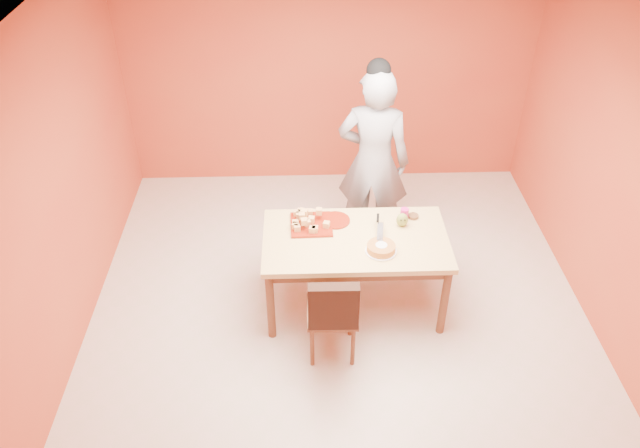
{
  "coord_description": "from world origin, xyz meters",
  "views": [
    {
      "loc": [
        -0.31,
        -3.97,
        4.05
      ],
      "look_at": [
        -0.17,
        0.3,
        0.88
      ],
      "focal_mm": 35.0,
      "sensor_mm": 36.0,
      "label": 1
    }
  ],
  "objects_px": {
    "person": "(373,162)",
    "checker_tin": "(413,216)",
    "dining_chair": "(332,311)",
    "red_dinner_plate": "(335,220)",
    "dining_table": "(355,247)",
    "egg_ornament": "(402,220)",
    "sponge_cake": "(381,248)",
    "magenta_glass": "(404,214)",
    "pastry_platter": "(311,225)"
  },
  "relations": [
    {
      "from": "person",
      "to": "egg_ornament",
      "type": "relative_size",
      "value": 14.64
    },
    {
      "from": "person",
      "to": "magenta_glass",
      "type": "xyz_separation_m",
      "value": [
        0.22,
        -0.66,
        -0.15
      ]
    },
    {
      "from": "person",
      "to": "checker_tin",
      "type": "distance_m",
      "value": 0.74
    },
    {
      "from": "dining_chair",
      "to": "dining_table",
      "type": "bearing_deg",
      "value": 69.61
    },
    {
      "from": "sponge_cake",
      "to": "egg_ornament",
      "type": "distance_m",
      "value": 0.42
    },
    {
      "from": "dining_chair",
      "to": "sponge_cake",
      "type": "relative_size",
      "value": 3.77
    },
    {
      "from": "dining_chair",
      "to": "egg_ornament",
      "type": "height_order",
      "value": "dining_chair"
    },
    {
      "from": "dining_chair",
      "to": "sponge_cake",
      "type": "distance_m",
      "value": 0.67
    },
    {
      "from": "egg_ornament",
      "to": "checker_tin",
      "type": "bearing_deg",
      "value": 32.49
    },
    {
      "from": "person",
      "to": "checker_tin",
      "type": "relative_size",
      "value": 20.66
    },
    {
      "from": "dining_chair",
      "to": "magenta_glass",
      "type": "xyz_separation_m",
      "value": [
        0.68,
        0.86,
        0.34
      ]
    },
    {
      "from": "sponge_cake",
      "to": "dining_chair",
      "type": "bearing_deg",
      "value": -136.72
    },
    {
      "from": "person",
      "to": "egg_ornament",
      "type": "height_order",
      "value": "person"
    },
    {
      "from": "dining_chair",
      "to": "red_dinner_plate",
      "type": "relative_size",
      "value": 3.44
    },
    {
      "from": "sponge_cake",
      "to": "magenta_glass",
      "type": "xyz_separation_m",
      "value": [
        0.26,
        0.46,
        0.01
      ]
    },
    {
      "from": "red_dinner_plate",
      "to": "egg_ornament",
      "type": "xyz_separation_m",
      "value": [
        0.58,
        -0.09,
        0.06
      ]
    },
    {
      "from": "checker_tin",
      "to": "sponge_cake",
      "type": "bearing_deg",
      "value": -126.1
    },
    {
      "from": "magenta_glass",
      "to": "sponge_cake",
      "type": "bearing_deg",
      "value": -119.48
    },
    {
      "from": "sponge_cake",
      "to": "magenta_glass",
      "type": "distance_m",
      "value": 0.53
    },
    {
      "from": "red_dinner_plate",
      "to": "dining_table",
      "type": "bearing_deg",
      "value": -57.32
    },
    {
      "from": "person",
      "to": "sponge_cake",
      "type": "bearing_deg",
      "value": 99.84
    },
    {
      "from": "dining_table",
      "to": "person",
      "type": "distance_m",
      "value": 1.01
    },
    {
      "from": "dining_table",
      "to": "person",
      "type": "relative_size",
      "value": 0.83
    },
    {
      "from": "dining_chair",
      "to": "egg_ornament",
      "type": "relative_size",
      "value": 6.9
    },
    {
      "from": "pastry_platter",
      "to": "red_dinner_plate",
      "type": "height_order",
      "value": "pastry_platter"
    },
    {
      "from": "person",
      "to": "pastry_platter",
      "type": "bearing_deg",
      "value": 62.15
    },
    {
      "from": "dining_table",
      "to": "egg_ornament",
      "type": "height_order",
      "value": "egg_ornament"
    },
    {
      "from": "dining_chair",
      "to": "sponge_cake",
      "type": "bearing_deg",
      "value": 44.04
    },
    {
      "from": "red_dinner_plate",
      "to": "checker_tin",
      "type": "relative_size",
      "value": 2.83
    },
    {
      "from": "checker_tin",
      "to": "dining_table",
      "type": "bearing_deg",
      "value": -152.31
    },
    {
      "from": "dining_table",
      "to": "dining_chair",
      "type": "distance_m",
      "value": 0.66
    },
    {
      "from": "egg_ornament",
      "to": "pastry_platter",
      "type": "bearing_deg",
      "value": 165.19
    },
    {
      "from": "red_dinner_plate",
      "to": "checker_tin",
      "type": "xyz_separation_m",
      "value": [
        0.7,
        0.03,
        0.01
      ]
    },
    {
      "from": "dining_chair",
      "to": "red_dinner_plate",
      "type": "xyz_separation_m",
      "value": [
        0.06,
        0.84,
        0.3
      ]
    },
    {
      "from": "red_dinner_plate",
      "to": "sponge_cake",
      "type": "relative_size",
      "value": 1.1
    },
    {
      "from": "red_dinner_plate",
      "to": "checker_tin",
      "type": "bearing_deg",
      "value": 2.39
    },
    {
      "from": "person",
      "to": "egg_ornament",
      "type": "bearing_deg",
      "value": 115.22
    },
    {
      "from": "dining_table",
      "to": "magenta_glass",
      "type": "distance_m",
      "value": 0.55
    },
    {
      "from": "dining_chair",
      "to": "sponge_cake",
      "type": "xyz_separation_m",
      "value": [
        0.42,
        0.4,
        0.33
      ]
    },
    {
      "from": "dining_chair",
      "to": "magenta_glass",
      "type": "relative_size",
      "value": 8.53
    },
    {
      "from": "person",
      "to": "magenta_glass",
      "type": "relative_size",
      "value": 18.11
    },
    {
      "from": "egg_ornament",
      "to": "magenta_glass",
      "type": "distance_m",
      "value": 0.11
    },
    {
      "from": "red_dinner_plate",
      "to": "sponge_cake",
      "type": "bearing_deg",
      "value": -51.02
    },
    {
      "from": "dining_table",
      "to": "checker_tin",
      "type": "xyz_separation_m",
      "value": [
        0.54,
        0.28,
        0.11
      ]
    },
    {
      "from": "person",
      "to": "egg_ornament",
      "type": "xyz_separation_m",
      "value": [
        0.18,
        -0.77,
        -0.13
      ]
    },
    {
      "from": "checker_tin",
      "to": "person",
      "type": "bearing_deg",
      "value": 115.04
    },
    {
      "from": "red_dinner_plate",
      "to": "egg_ornament",
      "type": "bearing_deg",
      "value": -9.03
    },
    {
      "from": "sponge_cake",
      "to": "magenta_glass",
      "type": "bearing_deg",
      "value": 60.52
    },
    {
      "from": "pastry_platter",
      "to": "egg_ornament",
      "type": "distance_m",
      "value": 0.8
    },
    {
      "from": "dining_chair",
      "to": "sponge_cake",
      "type": "height_order",
      "value": "dining_chair"
    }
  ]
}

